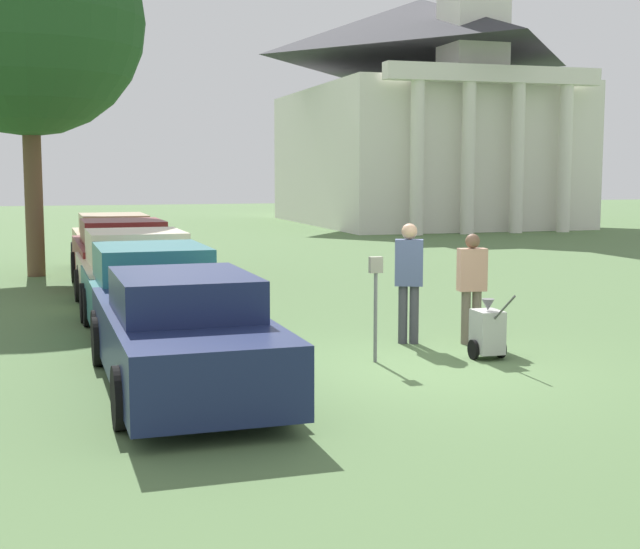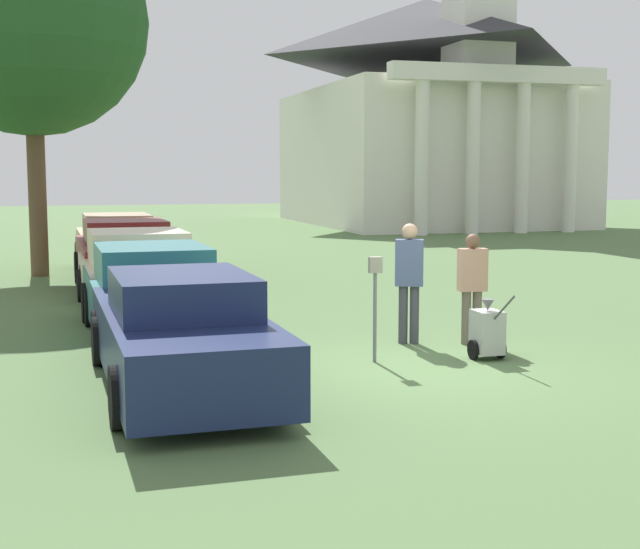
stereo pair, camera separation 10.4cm
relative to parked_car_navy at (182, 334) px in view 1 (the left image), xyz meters
The scene contains 12 objects.
ground_plane 3.10m from the parked_car_navy, ahead, with size 120.00×120.00×0.00m, color #517042.
parked_car_navy is the anchor object (origin of this frame).
parked_car_teal 3.57m from the parked_car_navy, 90.00° to the left, with size 2.10×5.15×1.46m.
parked_car_cream 6.27m from the parked_car_navy, 90.00° to the left, with size 2.15×4.96×1.52m.
parked_car_maroon 9.50m from the parked_car_navy, 90.00° to the left, with size 2.16×4.90×1.55m.
parked_car_tan 12.60m from the parked_car_navy, 90.00° to the left, with size 2.03×5.21×1.53m.
parking_meter 2.87m from the parked_car_navy, 15.12° to the left, with size 0.18×0.09×1.45m.
person_worker 4.14m from the parked_car_navy, 26.59° to the left, with size 0.47×0.37×1.83m.
person_supervisor 4.85m from the parked_car_navy, 18.63° to the left, with size 0.45×0.28×1.68m.
equipment_cart 4.36m from the parked_car_navy, ahead, with size 0.47×0.99×1.00m.
church 35.08m from the parked_car_navy, 62.13° to the left, with size 11.61×15.56×23.22m.
shade_tree 13.99m from the parked_car_navy, 98.48° to the left, with size 5.67×5.67×9.13m.
Camera 1 is at (-4.44, -10.81, 2.61)m, focal length 50.00 mm.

